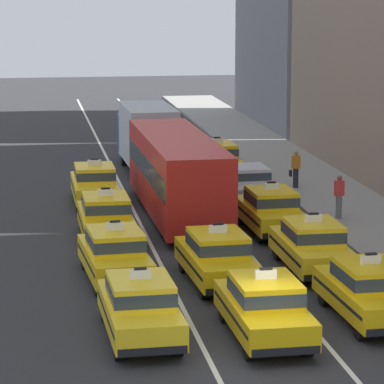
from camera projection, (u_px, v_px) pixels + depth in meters
ground_plane at (273, 357)px, 26.66m from camera, size 160.00×160.00×0.00m
lane_stripe_left_center at (128, 200)px, 45.77m from camera, size 0.14×80.00×0.01m
lane_stripe_center_right at (202, 198)px, 46.27m from camera, size 0.14×80.00×0.01m
sidewalk_curb at (362, 216)px, 42.29m from camera, size 4.00×90.00×0.15m
taxi_left_nearest at (140, 306)px, 27.89m from camera, size 1.92×4.60×1.96m
taxi_left_second at (115, 254)px, 33.28m from camera, size 2.09×4.66×1.96m
taxi_left_third at (106, 216)px, 38.54m from camera, size 1.85×4.57×1.96m
taxi_left_fourth at (95, 183)px, 44.80m from camera, size 1.84×4.57×1.96m
taxi_center_nearest at (265, 307)px, 27.88m from camera, size 1.88×4.59×1.96m
taxi_center_second at (217, 256)px, 32.94m from camera, size 2.01×4.64×1.96m
bus_center_third at (177, 172)px, 42.22m from camera, size 2.65×11.23×3.22m
box_truck_center_fourth at (146, 135)px, 52.65m from camera, size 2.40×7.00×3.27m
taxi_right_nearest at (368, 290)px, 29.37m from camera, size 1.95×4.61×1.96m
taxi_right_second at (312, 245)px, 34.39m from camera, size 1.82×4.56×1.96m
taxi_right_third at (270, 210)px, 39.68m from camera, size 1.91×4.60×1.96m
sedan_right_fourth at (247, 183)px, 45.04m from camera, size 1.88×4.35×1.58m
taxi_right_fifth at (217, 159)px, 50.89m from camera, size 1.99×4.63×1.96m
pedestrian_mid_block at (296, 169)px, 47.57m from camera, size 0.47×0.24×1.67m
pedestrian_by_storefront at (339, 197)px, 41.38m from camera, size 0.36×0.24×1.71m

